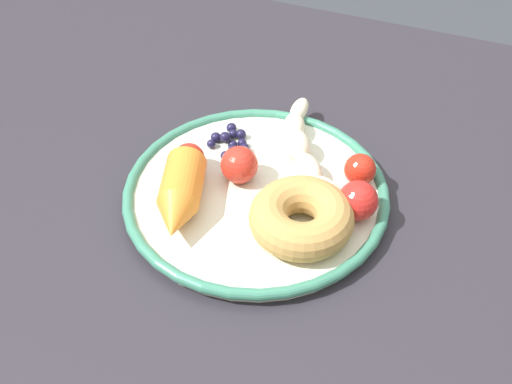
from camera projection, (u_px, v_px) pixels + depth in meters
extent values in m
cube|color=#27242B|center=(267.00, 180.00, 0.76)|extent=(1.13, 0.74, 0.03)
cube|color=#20222C|center=(85.00, 153.00, 1.35)|extent=(0.05, 0.05, 0.70)
cylinder|color=silver|center=(256.00, 196.00, 0.71)|extent=(0.27, 0.27, 0.01)
torus|color=#377A61|center=(256.00, 192.00, 0.70)|extent=(0.28, 0.28, 0.01)
ellipsoid|color=beige|center=(299.00, 110.00, 0.79)|extent=(0.02, 0.04, 0.02)
ellipsoid|color=beige|center=(294.00, 127.00, 0.76)|extent=(0.04, 0.05, 0.02)
ellipsoid|color=beige|center=(297.00, 145.00, 0.74)|extent=(0.05, 0.05, 0.03)
ellipsoid|color=beige|center=(308.00, 168.00, 0.71)|extent=(0.05, 0.05, 0.02)
ellipsoid|color=beige|center=(328.00, 189.00, 0.69)|extent=(0.05, 0.04, 0.02)
cylinder|color=orange|center=(183.00, 182.00, 0.68)|extent=(0.06, 0.07, 0.04)
cone|color=orange|center=(174.00, 220.00, 0.65)|extent=(0.05, 0.05, 0.04)
torus|color=#B48948|center=(301.00, 218.00, 0.65)|extent=(0.15, 0.15, 0.04)
sphere|color=#191638|center=(233.00, 145.00, 0.75)|extent=(0.01, 0.01, 0.01)
sphere|color=#191638|center=(216.00, 137.00, 0.76)|extent=(0.01, 0.01, 0.01)
sphere|color=#191638|center=(226.00, 138.00, 0.76)|extent=(0.01, 0.01, 0.01)
sphere|color=#191638|center=(225.00, 156.00, 0.74)|extent=(0.01, 0.01, 0.01)
sphere|color=#191638|center=(211.00, 144.00, 0.75)|extent=(0.01, 0.01, 0.01)
sphere|color=#191638|center=(242.00, 143.00, 0.75)|extent=(0.01, 0.01, 0.01)
sphere|color=#191638|center=(245.00, 148.00, 0.75)|extent=(0.01, 0.01, 0.01)
sphere|color=#191638|center=(231.00, 128.00, 0.77)|extent=(0.01, 0.01, 0.01)
sphere|color=#191638|center=(233.00, 134.00, 0.77)|extent=(0.01, 0.01, 0.01)
sphere|color=#191638|center=(241.00, 134.00, 0.76)|extent=(0.01, 0.01, 0.01)
sphere|color=#191638|center=(233.00, 150.00, 0.73)|extent=(0.01, 0.01, 0.01)
sphere|color=#191638|center=(225.00, 137.00, 0.75)|extent=(0.01, 0.01, 0.01)
sphere|color=red|center=(360.00, 169.00, 0.70)|extent=(0.03, 0.03, 0.03)
sphere|color=red|center=(239.00, 165.00, 0.70)|extent=(0.04, 0.04, 0.04)
sphere|color=red|center=(189.00, 159.00, 0.72)|extent=(0.03, 0.03, 0.03)
sphere|color=red|center=(358.00, 201.00, 0.67)|extent=(0.04, 0.04, 0.04)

